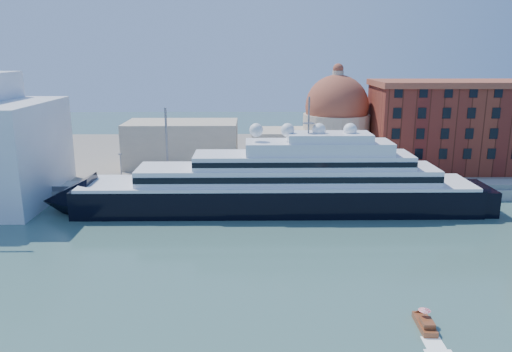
{
  "coord_description": "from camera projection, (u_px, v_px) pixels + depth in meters",
  "views": [
    {
      "loc": [
        -1.67,
        -76.54,
        32.41
      ],
      "look_at": [
        -0.34,
        18.0,
        8.78
      ],
      "focal_mm": 35.0,
      "sensor_mm": 36.0,
      "label": 1
    }
  ],
  "objects": [
    {
      "name": "church",
      "position": [
        279.0,
        133.0,
        135.56
      ],
      "size": [
        66.0,
        18.0,
        25.5
      ],
      "color": "beige",
      "rests_on": "land"
    },
    {
      "name": "warehouse",
      "position": [
        455.0,
        125.0,
        129.94
      ],
      "size": [
        43.0,
        19.0,
        23.25
      ],
      "color": "maroon",
      "rests_on": "land"
    },
    {
      "name": "quay",
      "position": [
        257.0,
        191.0,
        114.81
      ],
      "size": [
        180.0,
        10.0,
        2.5
      ],
      "primitive_type": "cube",
      "color": "gray",
      "rests_on": "ground"
    },
    {
      "name": "quay_fence",
      "position": [
        257.0,
        188.0,
        110.0
      ],
      "size": [
        180.0,
        0.1,
        1.2
      ],
      "primitive_type": "cube",
      "color": "slate",
      "rests_on": "quay"
    },
    {
      "name": "lamp_posts",
      "position": [
        200.0,
        156.0,
        110.87
      ],
      "size": [
        120.8,
        2.4,
        18.0
      ],
      "color": "slate",
      "rests_on": "quay"
    },
    {
      "name": "water_taxi",
      "position": [
        425.0,
        323.0,
        60.12
      ],
      "size": [
        1.94,
        5.22,
        2.45
      ],
      "rotation": [
        0.0,
        0.0,
        -0.04
      ],
      "color": "brown",
      "rests_on": "ground"
    },
    {
      "name": "superyacht",
      "position": [
        264.0,
        189.0,
        103.3
      ],
      "size": [
        92.75,
        12.86,
        27.72
      ],
      "color": "black",
      "rests_on": "ground"
    },
    {
      "name": "land",
      "position": [
        255.0,
        156.0,
        154.64
      ],
      "size": [
        260.0,
        72.0,
        2.0
      ],
      "primitive_type": "cube",
      "color": "slate",
      "rests_on": "ground"
    },
    {
      "name": "ground",
      "position": [
        260.0,
        254.0,
        82.13
      ],
      "size": [
        400.0,
        400.0,
        0.0
      ],
      "primitive_type": "plane",
      "color": "#325753",
      "rests_on": "ground"
    }
  ]
}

